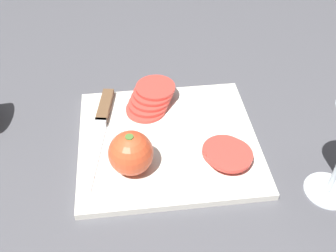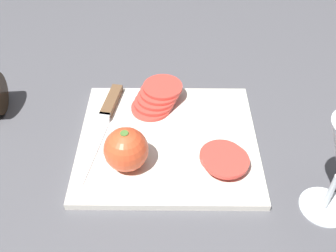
# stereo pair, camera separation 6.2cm
# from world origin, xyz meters

# --- Properties ---
(ground_plane) EXTENTS (3.00, 3.00, 0.00)m
(ground_plane) POSITION_xyz_m (0.00, 0.00, 0.00)
(ground_plane) COLOR #4C4C51
(cutting_board) EXTENTS (0.31, 0.29, 0.01)m
(cutting_board) POSITION_xyz_m (0.06, 0.01, 0.01)
(cutting_board) COLOR silver
(cutting_board) RESTS_ON ground_plane
(whole_tomato) EXTENTS (0.07, 0.07, 0.07)m
(whole_tomato) POSITION_xyz_m (0.13, 0.07, 0.05)
(whole_tomato) COLOR #DB4C28
(whole_tomato) RESTS_ON cutting_board
(knife) EXTENTS (0.06, 0.25, 0.01)m
(knife) POSITION_xyz_m (0.17, -0.06, 0.02)
(knife) COLOR silver
(knife) RESTS_ON cutting_board
(tomato_slice_stack_near) EXTENTS (0.08, 0.10, 0.02)m
(tomato_slice_stack_near) POSITION_xyz_m (-0.03, 0.06, 0.02)
(tomato_slice_stack_near) COLOR #D63D33
(tomato_slice_stack_near) RESTS_ON cutting_board
(tomato_slice_stack_far) EXTENTS (0.10, 0.11, 0.03)m
(tomato_slice_stack_far) POSITION_xyz_m (0.08, -0.09, 0.03)
(tomato_slice_stack_far) COLOR #D63D33
(tomato_slice_stack_far) RESTS_ON cutting_board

